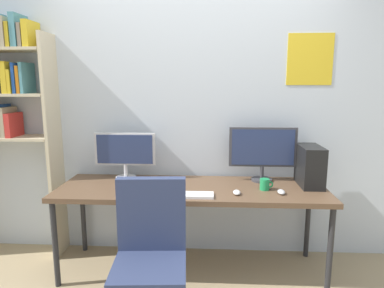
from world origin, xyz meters
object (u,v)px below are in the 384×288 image
(office_chair, at_px, (151,274))
(mouse_right_side, at_px, (281,192))
(monitor_right, at_px, (263,150))
(pc_tower, at_px, (310,166))
(desk, at_px, (192,193))
(keyboard_main, at_px, (190,195))
(monitor_left, at_px, (125,153))
(coffee_mug, at_px, (265,184))
(mouse_left_side, at_px, (237,192))
(bookshelf, at_px, (1,97))

(office_chair, xyz_separation_m, mouse_right_side, (0.91, 0.61, 0.35))
(monitor_right, xyz_separation_m, pc_tower, (0.37, -0.11, -0.10))
(desk, xyz_separation_m, keyboard_main, (0.00, -0.23, 0.06))
(office_chair, relative_size, monitor_left, 1.85)
(office_chair, xyz_separation_m, coffee_mug, (0.80, 0.70, 0.38))
(desk, bearing_deg, office_chair, -106.19)
(monitor_right, height_order, mouse_left_side, monitor_right)
(office_chair, relative_size, pc_tower, 2.91)
(keyboard_main, bearing_deg, bookshelf, 164.77)
(desk, xyz_separation_m, monitor_right, (0.60, 0.21, 0.32))
(desk, height_order, office_chair, office_chair)
(coffee_mug, bearing_deg, desk, 175.96)
(bookshelf, distance_m, coffee_mug, 2.39)
(office_chair, relative_size, coffee_mug, 9.34)
(desk, height_order, mouse_left_side, mouse_left_side)
(pc_tower, xyz_separation_m, mouse_right_side, (-0.28, -0.24, -0.15))
(mouse_left_side, bearing_deg, mouse_right_side, 5.11)
(pc_tower, xyz_separation_m, coffee_mug, (-0.39, -0.14, -0.12))
(desk, height_order, coffee_mug, coffee_mug)
(office_chair, bearing_deg, coffee_mug, 41.07)
(monitor_right, xyz_separation_m, mouse_left_side, (-0.24, -0.38, -0.26))
(pc_tower, xyz_separation_m, keyboard_main, (-0.97, -0.33, -0.16))
(office_chair, relative_size, keyboard_main, 2.78)
(mouse_left_side, bearing_deg, pc_tower, 23.38)
(monitor_right, distance_m, coffee_mug, 0.34)
(keyboard_main, relative_size, mouse_right_side, 3.71)
(desk, bearing_deg, pc_tower, 5.86)
(bookshelf, xyz_separation_m, monitor_left, (1.09, -0.02, -0.48))
(mouse_right_side, bearing_deg, bookshelf, 171.27)
(office_chair, bearing_deg, desk, 73.81)
(monitor_right, relative_size, mouse_right_side, 6.00)
(desk, height_order, pc_tower, pc_tower)
(monitor_right, xyz_separation_m, keyboard_main, (-0.60, -0.44, -0.26))
(desk, xyz_separation_m, mouse_left_side, (0.36, -0.17, 0.07))
(office_chair, bearing_deg, monitor_left, 111.96)
(mouse_right_side, bearing_deg, monitor_left, 164.96)
(bookshelf, height_order, pc_tower, bookshelf)
(office_chair, xyz_separation_m, monitor_left, (-0.38, 0.95, 0.58))
(bookshelf, distance_m, mouse_right_side, 2.52)
(mouse_left_side, bearing_deg, monitor_left, 158.34)
(coffee_mug, bearing_deg, monitor_right, 87.32)
(monitor_left, relative_size, mouse_left_side, 5.58)
(pc_tower, bearing_deg, mouse_right_side, -139.30)
(monitor_right, bearing_deg, mouse_left_side, -122.78)
(pc_tower, height_order, mouse_right_side, pc_tower)
(office_chair, height_order, pc_tower, pc_tower)
(mouse_right_side, height_order, coffee_mug, coffee_mug)
(bookshelf, height_order, coffee_mug, bookshelf)
(monitor_right, bearing_deg, coffee_mug, -92.68)
(office_chair, height_order, mouse_left_side, office_chair)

